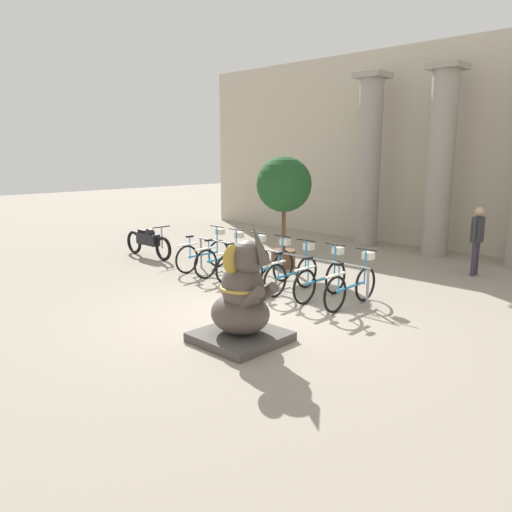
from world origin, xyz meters
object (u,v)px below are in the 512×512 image
at_px(bicycle_1, 223,258).
at_px(motorcycle, 148,241).
at_px(bicycle_0, 204,253).
at_px(bicycle_3, 269,267).
at_px(bicycle_5, 322,278).
at_px(elephant_statue, 242,302).
at_px(person_pedestrian, 477,235).
at_px(bicycle_6, 352,285).
at_px(bicycle_2, 245,262).
at_px(potted_tree, 284,189).
at_px(bicycle_4, 293,273).

bearing_deg(bicycle_1, motorcycle, -178.86).
bearing_deg(bicycle_0, bicycle_1, -1.89).
height_order(bicycle_3, bicycle_5, same).
bearing_deg(elephant_statue, person_pedestrian, 82.38).
bearing_deg(bicycle_0, elephant_statue, -33.53).
distance_m(bicycle_3, bicycle_6, 2.15).
bearing_deg(bicycle_2, potted_tree, 98.79).
bearing_deg(person_pedestrian, bicycle_6, -99.97).
distance_m(bicycle_1, bicycle_6, 3.59).
xyz_separation_m(bicycle_1, bicycle_4, (2.15, -0.02, 0.00)).
height_order(bicycle_1, bicycle_6, same).
height_order(bicycle_4, person_pedestrian, person_pedestrian).
distance_m(motorcycle, person_pedestrian, 8.42).
xyz_separation_m(elephant_statue, person_pedestrian, (0.91, 6.79, 0.33)).
height_order(bicycle_2, bicycle_5, same).
bearing_deg(elephant_statue, bicycle_6, 86.00).
height_order(bicycle_0, bicycle_1, same).
xyz_separation_m(bicycle_5, elephant_statue, (0.53, -2.72, 0.22)).
bearing_deg(person_pedestrian, bicycle_5, -109.44).
bearing_deg(person_pedestrian, bicycle_4, -117.67).
relative_size(person_pedestrian, potted_tree, 0.59).
relative_size(bicycle_5, person_pedestrian, 1.05).
height_order(bicycle_1, potted_tree, potted_tree).
height_order(bicycle_6, person_pedestrian, person_pedestrian).
bearing_deg(motorcycle, bicycle_1, 1.14).
height_order(bicycle_2, elephant_statue, elephant_statue).
height_order(bicycle_1, person_pedestrian, person_pedestrian).
height_order(bicycle_4, bicycle_5, same).
bearing_deg(bicycle_0, motorcycle, -177.91).
bearing_deg(bicycle_5, bicycle_3, 178.92).
bearing_deg(bicycle_1, elephant_statue, -38.50).
bearing_deg(elephant_statue, bicycle_1, 141.50).
xyz_separation_m(bicycle_2, motorcycle, (-3.72, -0.07, 0.04)).
height_order(bicycle_3, elephant_statue, elephant_statue).
distance_m(bicycle_0, elephant_statue, 4.94).
height_order(bicycle_3, bicycle_4, same).
xyz_separation_m(bicycle_1, bicycle_3, (1.44, 0.04, 0.00)).
bearing_deg(person_pedestrian, bicycle_2, -131.37).
bearing_deg(bicycle_2, bicycle_5, 0.09).
distance_m(bicycle_1, bicycle_3, 1.44).
bearing_deg(motorcycle, bicycle_6, 0.41).
xyz_separation_m(bicycle_1, elephant_statue, (3.40, -2.70, 0.22)).
xyz_separation_m(bicycle_4, motorcycle, (-5.15, -0.03, 0.04)).
distance_m(motorcycle, potted_tree, 4.15).
relative_size(bicycle_2, motorcycle, 0.82).
height_order(bicycle_5, elephant_statue, elephant_statue).
distance_m(bicycle_4, bicycle_5, 0.72).
height_order(motorcycle, person_pedestrian, person_pedestrian).
height_order(elephant_statue, motorcycle, elephant_statue).
distance_m(bicycle_3, potted_tree, 2.43).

